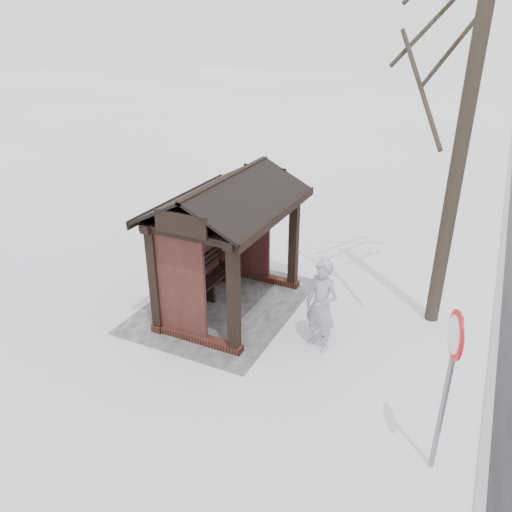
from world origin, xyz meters
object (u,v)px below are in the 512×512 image
Objects in this scene: dog at (323,323)px; road_sign at (451,362)px; tree_near at (485,6)px; bus_shelter at (222,217)px; pedestrian at (321,306)px.

road_sign reaches higher than dog.
road_sign is (2.58, 2.56, 1.61)m from dog.
tree_near reaches higher than road_sign.
bus_shelter is 0.40× the size of tree_near.
tree_near is at bearing 108.99° from bus_shelter.
dog is at bearing -50.81° from tree_near.
tree_near is at bearing 66.76° from pedestrian.
tree_near reaches higher than pedestrian.
bus_shelter is at bearing 155.73° from dog.
dog is at bearing -153.40° from road_sign.
tree_near is 5.91m from pedestrian.
bus_shelter is at bearing -174.72° from pedestrian.
tree_near is (-1.50, 4.36, 3.99)m from bus_shelter.
bus_shelter is 5.64m from road_sign.
road_sign is at bearing -67.12° from dog.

